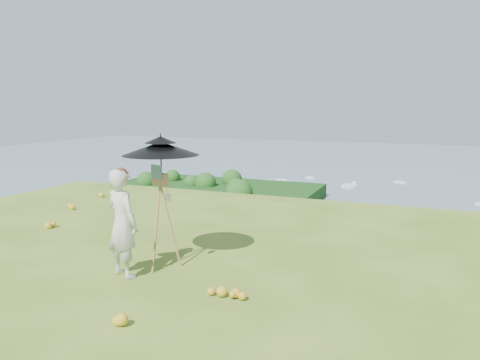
% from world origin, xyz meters
% --- Properties ---
extents(ground, '(14.00, 14.00, 0.00)m').
position_xyz_m(ground, '(0.00, 0.00, 0.00)').
color(ground, '#4D6C1F').
rests_on(ground, ground).
extents(shoreline_tier, '(170.00, 28.00, 8.00)m').
position_xyz_m(shoreline_tier, '(0.00, 75.00, -36.00)').
color(shoreline_tier, gray).
rests_on(shoreline_tier, bay_water).
extents(bay_water, '(700.00, 700.00, 0.00)m').
position_xyz_m(bay_water, '(0.00, 240.00, -34.00)').
color(bay_water, slate).
rests_on(bay_water, ground).
extents(peninsula, '(90.00, 60.00, 12.00)m').
position_xyz_m(peninsula, '(-75.00, 155.00, -29.00)').
color(peninsula, '#153C10').
rests_on(peninsula, bay_water).
extents(slope_trees, '(110.00, 50.00, 6.00)m').
position_xyz_m(slope_trees, '(0.00, 35.00, -15.00)').
color(slope_trees, '#1C4414').
rests_on(slope_trees, forest_slope).
extents(harbor_town, '(110.00, 22.00, 5.00)m').
position_xyz_m(harbor_town, '(0.00, 75.00, -29.50)').
color(harbor_town, silver).
rests_on(harbor_town, shoreline_tier).
extents(moored_boats, '(140.00, 140.00, 0.70)m').
position_xyz_m(moored_boats, '(-12.50, 161.00, -33.65)').
color(moored_boats, silver).
rests_on(moored_boats, bay_water).
extents(wildflowers, '(10.00, 10.50, 0.12)m').
position_xyz_m(wildflowers, '(0.00, 0.25, 0.06)').
color(wildflowers, gold).
rests_on(wildflowers, ground).
extents(painter, '(0.66, 0.54, 1.55)m').
position_xyz_m(painter, '(-0.53, 0.55, 0.77)').
color(painter, beige).
rests_on(painter, ground).
extents(field_easel, '(0.78, 0.78, 1.55)m').
position_xyz_m(field_easel, '(-0.23, 1.08, 0.78)').
color(field_easel, '#AF6D49').
rests_on(field_easel, ground).
extents(sun_umbrella, '(1.47, 1.47, 0.73)m').
position_xyz_m(sun_umbrella, '(-0.22, 1.11, 1.64)').
color(sun_umbrella, black).
rests_on(sun_umbrella, field_easel).
extents(painter_cap, '(0.28, 0.30, 0.10)m').
position_xyz_m(painter_cap, '(-0.53, 0.55, 1.51)').
color(painter_cap, pink).
rests_on(painter_cap, painter).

